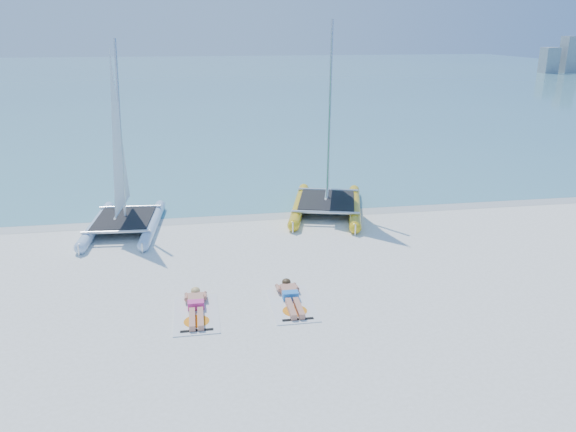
% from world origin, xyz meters
% --- Properties ---
extents(ground, '(140.00, 140.00, 0.00)m').
position_xyz_m(ground, '(0.00, 0.00, 0.00)').
color(ground, white).
rests_on(ground, ground).
extents(sea, '(140.00, 115.00, 0.01)m').
position_xyz_m(sea, '(0.00, 63.00, 0.01)').
color(sea, '#70BBB6').
rests_on(sea, ground).
extents(wet_sand_strip, '(140.00, 1.40, 0.01)m').
position_xyz_m(wet_sand_strip, '(0.00, 5.50, 0.00)').
color(wet_sand_strip, beige).
rests_on(wet_sand_strip, ground).
extents(catamaran_blue, '(2.43, 4.54, 5.99)m').
position_xyz_m(catamaran_blue, '(-4.35, 4.73, 1.79)').
color(catamaran_blue, '#BBD4F5').
rests_on(catamaran_blue, ground).
extents(catamaran_yellow, '(3.52, 5.32, 6.60)m').
position_xyz_m(catamaran_yellow, '(2.54, 5.86, 2.08)').
color(catamaran_yellow, gold).
rests_on(catamaran_yellow, ground).
extents(towel_a, '(1.00, 1.85, 0.02)m').
position_xyz_m(towel_a, '(-2.19, -1.39, 0.01)').
color(towel_a, silver).
rests_on(towel_a, ground).
extents(sunbather_a, '(0.37, 1.73, 0.26)m').
position_xyz_m(sunbather_a, '(-2.19, -1.19, 0.12)').
color(sunbather_a, tan).
rests_on(sunbather_a, towel_a).
extents(towel_b, '(1.00, 1.85, 0.02)m').
position_xyz_m(towel_b, '(0.01, -1.27, 0.01)').
color(towel_b, silver).
rests_on(towel_b, ground).
extents(sunbather_b, '(0.37, 1.73, 0.26)m').
position_xyz_m(sunbather_b, '(0.01, -1.08, 0.12)').
color(sunbather_b, tan).
rests_on(sunbather_b, towel_b).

